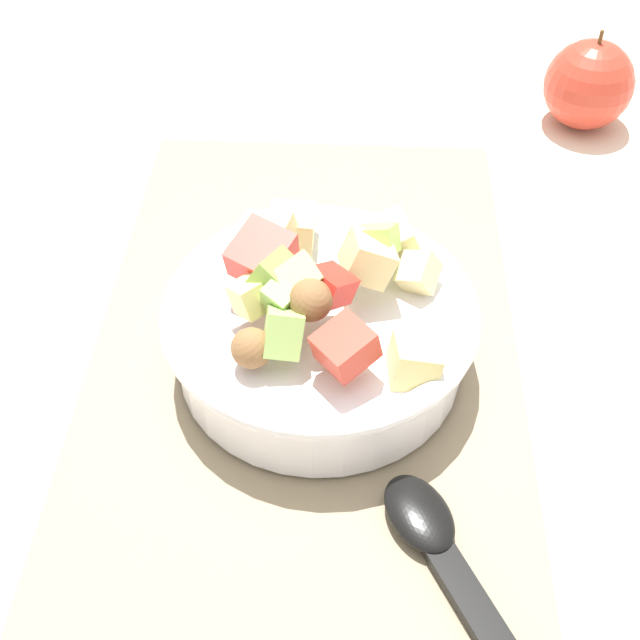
% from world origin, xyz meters
% --- Properties ---
extents(ground_plane, '(2.40, 2.40, 0.00)m').
position_xyz_m(ground_plane, '(0.00, 0.00, 0.00)').
color(ground_plane, silver).
extents(placemat, '(0.51, 0.30, 0.01)m').
position_xyz_m(placemat, '(0.00, 0.00, 0.00)').
color(placemat, gray).
rests_on(placemat, ground_plane).
extents(salad_bowl, '(0.21, 0.21, 0.11)m').
position_xyz_m(salad_bowl, '(0.02, 0.01, 0.04)').
color(salad_bowl, white).
rests_on(salad_bowl, placemat).
extents(serving_spoon, '(0.18, 0.11, 0.01)m').
position_xyz_m(serving_spoon, '(0.17, 0.09, 0.01)').
color(serving_spoon, black).
rests_on(serving_spoon, placemat).
extents(whole_apple, '(0.08, 0.08, 0.09)m').
position_xyz_m(whole_apple, '(-0.31, 0.25, 0.04)').
color(whole_apple, '#BC3828').
rests_on(whole_apple, ground_plane).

